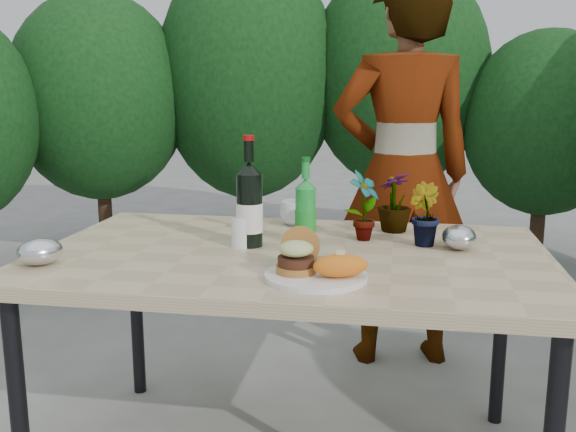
% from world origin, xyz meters
% --- Properties ---
extents(patio_table, '(1.60, 1.00, 0.75)m').
position_xyz_m(patio_table, '(0.00, 0.00, 0.69)').
color(patio_table, tan).
rests_on(patio_table, ground).
extents(shrub_hedge, '(6.81, 5.13, 2.24)m').
position_xyz_m(shrub_hedge, '(0.25, 1.74, 1.16)').
color(shrub_hedge, '#382316').
rests_on(shrub_hedge, ground).
extents(dinner_plate, '(0.28, 0.28, 0.01)m').
position_xyz_m(dinner_plate, '(0.11, -0.28, 0.76)').
color(dinner_plate, white).
rests_on(dinner_plate, patio_table).
extents(burger_stack, '(0.11, 0.16, 0.11)m').
position_xyz_m(burger_stack, '(0.06, -0.26, 0.81)').
color(burger_stack, '#B7722D').
rests_on(burger_stack, dinner_plate).
extents(sweet_potato, '(0.17, 0.12, 0.06)m').
position_xyz_m(sweet_potato, '(0.18, -0.30, 0.80)').
color(sweet_potato, orange).
rests_on(sweet_potato, dinner_plate).
extents(grilled_veg, '(0.08, 0.05, 0.03)m').
position_xyz_m(grilled_veg, '(0.13, -0.19, 0.78)').
color(grilled_veg, olive).
rests_on(grilled_veg, dinner_plate).
extents(wine_bottle, '(0.09, 0.09, 0.36)m').
position_xyz_m(wine_bottle, '(-0.15, 0.05, 0.88)').
color(wine_bottle, black).
rests_on(wine_bottle, patio_table).
extents(sparkling_water, '(0.07, 0.07, 0.29)m').
position_xyz_m(sparkling_water, '(0.03, 0.11, 0.86)').
color(sparkling_water, '#1A9332').
rests_on(sparkling_water, patio_table).
extents(plastic_cup, '(0.07, 0.07, 0.09)m').
position_xyz_m(plastic_cup, '(-0.17, 0.03, 0.80)').
color(plastic_cup, white).
rests_on(plastic_cup, patio_table).
extents(seedling_left, '(0.14, 0.15, 0.24)m').
position_xyz_m(seedling_left, '(0.21, 0.19, 0.87)').
color(seedling_left, '#2C5A1E').
rests_on(seedling_left, patio_table).
extents(seedling_mid, '(0.14, 0.14, 0.20)m').
position_xyz_m(seedling_mid, '(0.41, 0.16, 0.85)').
color(seedling_mid, '#28531C').
rests_on(seedling_mid, patio_table).
extents(seedling_right, '(0.17, 0.17, 0.21)m').
position_xyz_m(seedling_right, '(0.31, 0.34, 0.86)').
color(seedling_right, '#265D20').
rests_on(seedling_right, patio_table).
extents(blue_bowl, '(0.15, 0.15, 0.09)m').
position_xyz_m(blue_bowl, '(-0.05, 0.39, 0.80)').
color(blue_bowl, silver).
rests_on(blue_bowl, patio_table).
extents(foil_packet_left, '(0.17, 0.17, 0.08)m').
position_xyz_m(foil_packet_left, '(-0.70, -0.28, 0.79)').
color(foil_packet_left, silver).
rests_on(foil_packet_left, patio_table).
extents(foil_packet_right, '(0.12, 0.14, 0.08)m').
position_xyz_m(foil_packet_right, '(0.52, 0.12, 0.79)').
color(foil_packet_right, silver).
rests_on(foil_packet_right, patio_table).
extents(person, '(0.72, 0.56, 1.75)m').
position_xyz_m(person, '(0.34, 0.96, 0.88)').
color(person, '#975E4B').
rests_on(person, ground).
extents(terracotta_pot, '(0.17, 0.17, 0.14)m').
position_xyz_m(terracotta_pot, '(-1.66, 2.07, 0.07)').
color(terracotta_pot, '#B2582D').
rests_on(terracotta_pot, ground).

